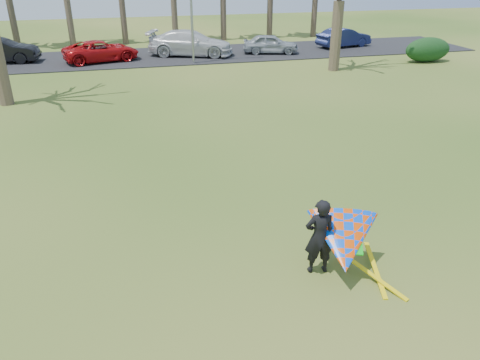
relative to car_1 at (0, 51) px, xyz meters
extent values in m
plane|color=#1D4E11|center=(10.05, -25.16, -0.84)|extent=(100.00, 100.00, 0.00)
cube|color=black|center=(10.05, -0.16, -0.81)|extent=(46.00, 7.00, 0.06)
cylinder|color=#4A382C|center=(20.05, -7.16, 1.16)|extent=(0.64, 0.64, 3.99)
ellipsoid|color=#123315|center=(27.07, -6.31, -0.05)|extent=(3.15, 1.43, 1.58)
ellipsoid|color=#153A15|center=(28.87, -3.71, -0.27)|extent=(2.06, 0.97, 1.15)
imported|color=black|center=(0.00, 0.00, 0.00)|extent=(4.85, 2.04, 1.56)
imported|color=#BA0E12|center=(6.30, -1.12, -0.11)|extent=(5.23, 3.43, 1.34)
imported|color=silver|center=(12.30, -0.55, 0.06)|extent=(6.27, 4.23, 1.69)
imported|color=#999FA5|center=(17.92, -1.14, -0.12)|extent=(4.15, 2.52, 1.32)
imported|color=#1A2250|center=(24.13, 0.01, -0.08)|extent=(4.47, 2.42, 1.40)
imported|color=black|center=(11.11, -25.84, 0.04)|extent=(0.68, 0.48, 1.76)
cone|color=blue|center=(11.56, -26.09, 0.01)|extent=(2.13, 2.39, 2.02)
cube|color=#0CBF19|center=(11.68, -26.17, -0.04)|extent=(0.62, 0.60, 0.24)
cube|color=yellow|center=(12.11, -26.44, -0.82)|extent=(0.85, 1.66, 0.28)
cube|color=yellow|center=(12.31, -26.24, -0.82)|extent=(0.56, 1.76, 0.22)
camera|label=1|loc=(7.38, -33.61, 5.40)|focal=35.00mm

